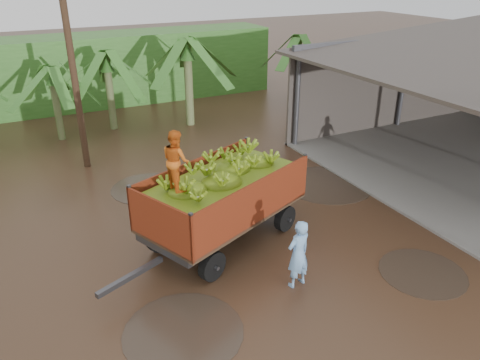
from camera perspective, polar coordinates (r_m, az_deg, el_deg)
name	(u,v)px	position (r m, az deg, el deg)	size (l,w,h in m)	color
ground	(245,242)	(12.99, 0.60, -7.56)	(100.00, 100.00, 0.00)	black
hedge_north	(69,72)	(26.40, -20.08, 12.22)	(22.00, 3.00, 3.60)	#2D661E
banana_trailer	(223,196)	(12.40, -2.06, -1.94)	(6.28, 3.80, 3.56)	#9E3016
man_blue	(298,254)	(11.03, 7.10, -8.93)	(0.63, 0.41, 1.73)	#7DB0E5
utility_pole	(70,51)	(17.45, -19.98, 14.55)	(1.20, 0.24, 8.39)	#47301E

